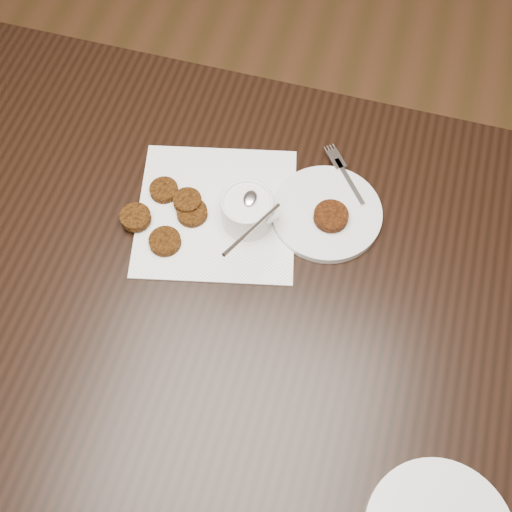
{
  "coord_description": "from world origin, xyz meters",
  "views": [
    {
      "loc": [
        0.19,
        -0.36,
        1.71
      ],
      "look_at": [
        0.06,
        0.1,
        0.8
      ],
      "focal_mm": 45.12,
      "sensor_mm": 36.0,
      "label": 1
    }
  ],
  "objects_px": {
    "table": "(224,350)",
    "napkin": "(216,212)",
    "plate_with_patty": "(327,211)",
    "sauce_ramekin": "(247,200)"
  },
  "relations": [
    {
      "from": "napkin",
      "to": "table",
      "type": "bearing_deg",
      "value": -74.3
    },
    {
      "from": "napkin",
      "to": "sauce_ramekin",
      "type": "xyz_separation_m",
      "value": [
        0.06,
        -0.0,
        0.06
      ]
    },
    {
      "from": "plate_with_patty",
      "to": "table",
      "type": "bearing_deg",
      "value": -133.46
    },
    {
      "from": "napkin",
      "to": "plate_with_patty",
      "type": "height_order",
      "value": "plate_with_patty"
    },
    {
      "from": "table",
      "to": "napkin",
      "type": "distance_m",
      "value": 0.4
    },
    {
      "from": "table",
      "to": "plate_with_patty",
      "type": "relative_size",
      "value": 7.11
    },
    {
      "from": "table",
      "to": "sauce_ramekin",
      "type": "distance_m",
      "value": 0.46
    },
    {
      "from": "table",
      "to": "plate_with_patty",
      "type": "xyz_separation_m",
      "value": [
        0.15,
        0.16,
        0.39
      ]
    },
    {
      "from": "plate_with_patty",
      "to": "sauce_ramekin",
      "type": "bearing_deg",
      "value": -159.33
    },
    {
      "from": "table",
      "to": "napkin",
      "type": "xyz_separation_m",
      "value": [
        -0.03,
        0.12,
        0.38
      ]
    }
  ]
}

